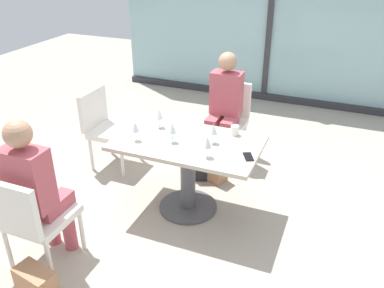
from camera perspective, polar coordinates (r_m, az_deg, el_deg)
The scene contains 18 objects.
ground_plane at distance 4.00m, azimuth -0.55°, elevation -8.92°, with size 12.00×12.00×0.00m, color #A89E8E.
window_wall_backdrop at distance 6.39m, azimuth 10.97°, elevation 16.53°, with size 4.80×0.10×2.70m.
dining_table_main at distance 3.71m, azimuth -0.58°, elevation -2.24°, with size 1.30×0.78×0.73m.
chair_near_window at distance 4.71m, azimuth 4.92°, elevation 3.89°, with size 0.46×0.51×0.87m.
chair_front_left at distance 3.30m, azimuth -21.81°, elevation -9.43°, with size 0.46×0.50×0.87m.
chair_far_left at distance 4.60m, azimuth -12.00°, elevation 2.75°, with size 0.50×0.46×0.87m.
person_near_window at distance 4.53m, azimuth 4.60°, elevation 5.74°, with size 0.34×0.39×1.26m.
person_front_left at distance 3.25m, azimuth -21.16°, elevation -5.53°, with size 0.34×0.39×1.26m.
wine_glass_0 at distance 3.54m, azimuth -2.80°, elevation 2.19°, with size 0.07×0.07×0.18m.
wine_glass_1 at distance 3.60m, azimuth -7.99°, elevation 2.39°, with size 0.07×0.07×0.18m.
wine_glass_2 at distance 3.52m, azimuth 3.01°, elevation 2.07°, with size 0.07×0.07×0.18m.
wine_glass_3 at distance 3.29m, azimuth 2.18°, elevation 0.19°, with size 0.07×0.07×0.18m.
wine_glass_4 at distance 3.83m, azimuth -4.65°, elevation 4.16°, with size 0.07×0.07×0.18m.
coffee_cup at distance 3.73m, azimuth 6.05°, elevation 1.94°, with size 0.08×0.08×0.09m, color white.
cell_phone_on_table at distance 3.38m, azimuth 7.94°, elevation -1.79°, with size 0.07×0.14×0.01m, color black.
handbag_0 at distance 4.38m, azimuth 2.13°, elevation -3.17°, with size 0.30×0.16×0.28m, color #232328.
handbag_1 at distance 3.26m, azimuth -21.03°, elevation -18.08°, with size 0.30×0.16×0.28m, color #A3704C.
handbag_2 at distance 4.36m, azimuth 2.92°, elevation -3.33°, with size 0.30×0.16×0.28m, color #A3704C.
Camera 1 is at (1.25, -2.97, 2.37)m, focal length 37.85 mm.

